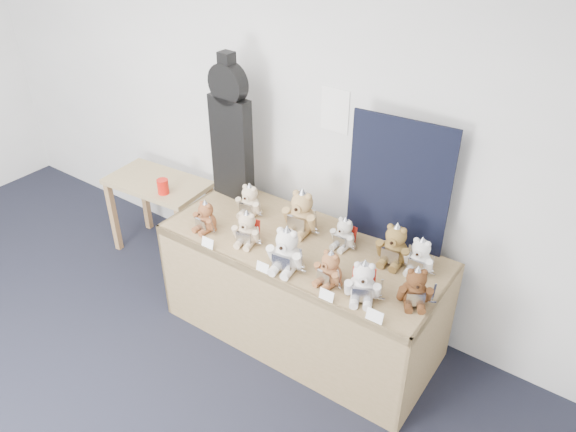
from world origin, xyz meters
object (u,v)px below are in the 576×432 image
Objects in this scene: red_cup at (163,187)px; teddy_back_centre_right at (344,234)px; teddy_back_right at (395,246)px; teddy_back_end at (420,257)px; teddy_front_centre at (286,251)px; side_table at (159,194)px; display_table at (296,271)px; teddy_front_far_right at (363,283)px; teddy_front_end at (415,288)px; teddy_front_right at (330,269)px; teddy_front_far_left at (206,217)px; teddy_back_centre_left at (301,213)px; guitar_case at (231,130)px; teddy_front_left at (247,229)px; teddy_back_left at (250,201)px.

teddy_back_centre_right is (1.59, 0.10, 0.13)m from red_cup.
red_cup is 1.94m from teddy_back_right.
teddy_front_centre is at bearing -148.47° from teddy_back_end.
display_table is at bearing -13.14° from side_table.
red_cup reaches higher than display_table.
teddy_back_right is 0.17m from teddy_back_end.
teddy_front_far_right reaches higher than teddy_front_end.
teddy_front_right is 1.07× the size of teddy_back_centre_right.
teddy_front_end is at bearing -49.99° from teddy_back_right.
teddy_front_far_right reaches higher than display_table.
teddy_front_far_right is at bearing 4.95° from teddy_front_far_left.
teddy_back_centre_left is at bearing 150.83° from teddy_front_right.
guitar_case is 1.50m from teddy_front_far_right.
teddy_back_centre_left reaches higher than teddy_back_centre_right.
guitar_case reaches higher than teddy_back_centre_left.
teddy_back_centre_left is (-0.16, 0.40, 0.01)m from teddy_front_centre.
teddy_front_end reaches higher than side_table.
teddy_front_far_left reaches higher than teddy_back_centre_right.
red_cup is 0.47× the size of teddy_front_right.
teddy_back_centre_left is (0.68, -0.10, -0.39)m from guitar_case.
teddy_front_left is 0.35m from teddy_back_left.
guitar_case is (-0.78, 0.30, 0.70)m from display_table.
guitar_case is 1.10m from teddy_back_centre_right.
teddy_back_centre_left is at bearing 4.01° from red_cup.
guitar_case is 0.76m from teddy_front_left.
teddy_front_right is 0.57m from teddy_back_end.
teddy_front_left is at bearing 12.65° from teddy_front_far_left.
teddy_back_centre_right is (1.79, -0.01, 0.31)m from side_table.
teddy_front_right is 0.51m from teddy_front_end.
teddy_front_right is 0.58m from teddy_back_centre_left.
red_cup is 0.44× the size of teddy_front_end.
guitar_case is 0.52m from teddy_back_left.
guitar_case is 1.41m from teddy_back_right.
teddy_front_end is at bearing 24.60° from teddy_front_right.
guitar_case reaches higher than red_cup.
side_table is 3.33× the size of teddy_back_left.
red_cup is at bearing -178.29° from teddy_back_end.
teddy_front_far_left is at bearing -21.02° from red_cup.
side_table is 0.81× the size of guitar_case.
teddy_back_centre_left is at bearing 115.18° from display_table.
guitar_case is at bearing 157.70° from display_table.
teddy_back_centre_right is at bearing 3.61° from red_cup.
teddy_front_far_left is 0.99m from teddy_front_right.
side_table is at bearing 170.73° from display_table.
red_cup is at bearing 153.51° from teddy_front_left.
red_cup is 0.39× the size of teddy_back_right.
side_table is 1.34m from teddy_front_left.
teddy_front_far_right is at bearing -6.03° from teddy_front_centre.
guitar_case is 1.05m from teddy_front_centre.
teddy_front_left is at bearing -39.46° from guitar_case.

